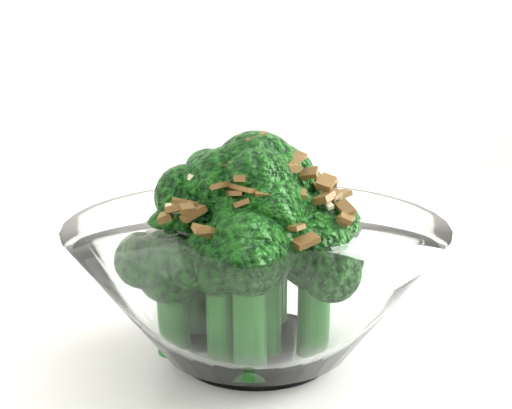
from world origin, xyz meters
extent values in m
cube|color=white|center=(-0.02, 0.01, 0.73)|extent=(1.28, 0.93, 0.04)
cylinder|color=white|center=(0.04, -0.11, 0.75)|extent=(0.09, 0.09, 0.01)
cylinder|color=#1A5A17|center=(0.04, -0.11, 0.80)|extent=(0.02, 0.02, 0.08)
sphere|color=#155810|center=(0.04, -0.11, 0.85)|extent=(0.05, 0.05, 0.05)
cylinder|color=#1A5A17|center=(0.05, -0.09, 0.80)|extent=(0.02, 0.02, 0.07)
sphere|color=#155810|center=(0.05, -0.09, 0.85)|extent=(0.05, 0.05, 0.05)
cylinder|color=#1A5A17|center=(0.02, -0.10, 0.80)|extent=(0.02, 0.02, 0.07)
sphere|color=#155810|center=(0.02, -0.10, 0.84)|extent=(0.05, 0.05, 0.05)
cylinder|color=#1A5A17|center=(0.04, -0.13, 0.80)|extent=(0.02, 0.02, 0.07)
sphere|color=#155810|center=(0.04, -0.13, 0.84)|extent=(0.04, 0.04, 0.04)
cylinder|color=#1A5A17|center=(0.07, -0.11, 0.79)|extent=(0.02, 0.02, 0.05)
sphere|color=#155810|center=(0.07, -0.11, 0.83)|extent=(0.04, 0.04, 0.04)
cylinder|color=#1A5A17|center=(0.00, -0.09, 0.79)|extent=(0.02, 0.02, 0.05)
sphere|color=#155810|center=(0.00, -0.09, 0.82)|extent=(0.04, 0.04, 0.04)
cylinder|color=#1A5A17|center=(0.06, -0.14, 0.79)|extent=(0.02, 0.02, 0.05)
sphere|color=#155810|center=(0.06, -0.14, 0.82)|extent=(0.04, 0.04, 0.04)
cylinder|color=#1A5A17|center=(0.01, -0.13, 0.79)|extent=(0.02, 0.02, 0.05)
sphere|color=#155810|center=(0.01, -0.13, 0.82)|extent=(0.04, 0.04, 0.04)
cylinder|color=#1A5A17|center=(0.08, -0.08, 0.78)|extent=(0.02, 0.02, 0.04)
sphere|color=#155810|center=(0.08, -0.08, 0.81)|extent=(0.04, 0.04, 0.04)
cylinder|color=#1A5A17|center=(-0.01, -0.12, 0.78)|extent=(0.02, 0.02, 0.04)
sphere|color=#155810|center=(-0.01, -0.12, 0.81)|extent=(0.04, 0.04, 0.04)
cylinder|color=#1A5A17|center=(0.04, -0.06, 0.78)|extent=(0.02, 0.02, 0.04)
sphere|color=#155810|center=(0.04, -0.06, 0.81)|extent=(0.04, 0.04, 0.04)
cylinder|color=#1A5A17|center=(0.02, -0.15, 0.79)|extent=(0.02, 0.02, 0.05)
sphere|color=#155810|center=(0.02, -0.15, 0.83)|extent=(0.04, 0.04, 0.04)
cube|color=brown|center=(0.05, -0.16, 0.83)|extent=(0.01, 0.01, 0.01)
cube|color=brown|center=(0.00, -0.06, 0.83)|extent=(0.01, 0.01, 0.00)
cube|color=brown|center=(0.04, -0.13, 0.86)|extent=(0.01, 0.01, 0.01)
cube|color=brown|center=(0.05, -0.07, 0.85)|extent=(0.02, 0.02, 0.01)
cube|color=brown|center=(0.03, -0.16, 0.83)|extent=(0.01, 0.01, 0.01)
cube|color=brown|center=(0.03, -0.13, 0.86)|extent=(0.01, 0.02, 0.01)
cube|color=brown|center=(0.07, -0.13, 0.85)|extent=(0.01, 0.01, 0.01)
cube|color=brown|center=(0.00, -0.13, 0.84)|extent=(0.01, 0.01, 0.00)
cube|color=brown|center=(0.03, -0.08, 0.86)|extent=(0.02, 0.01, 0.01)
cube|color=brown|center=(0.02, -0.14, 0.85)|extent=(0.01, 0.01, 0.01)
cube|color=brown|center=(0.03, -0.07, 0.85)|extent=(0.01, 0.01, 0.01)
cube|color=brown|center=(0.06, -0.10, 0.85)|extent=(0.01, 0.02, 0.01)
cube|color=brown|center=(0.08, -0.14, 0.84)|extent=(0.01, 0.01, 0.01)
cube|color=brown|center=(0.08, -0.06, 0.83)|extent=(0.01, 0.01, 0.00)
cube|color=brown|center=(0.00, -0.12, 0.85)|extent=(0.01, 0.01, 0.01)
cube|color=brown|center=(0.00, -0.15, 0.84)|extent=(0.01, 0.01, 0.01)
cube|color=brown|center=(-0.01, -0.12, 0.84)|extent=(0.01, 0.02, 0.01)
cube|color=brown|center=(0.02, -0.16, 0.84)|extent=(0.01, 0.01, 0.00)
cube|color=brown|center=(0.08, -0.14, 0.84)|extent=(0.01, 0.01, 0.01)
cube|color=brown|center=(0.00, -0.15, 0.84)|extent=(0.01, 0.01, 0.01)
cube|color=brown|center=(0.06, -0.12, 0.86)|extent=(0.02, 0.01, 0.01)
cube|color=brown|center=(0.00, -0.09, 0.85)|extent=(0.01, 0.01, 0.01)
cube|color=brown|center=(0.02, -0.14, 0.85)|extent=(0.01, 0.01, 0.01)
cube|color=brown|center=(0.02, -0.07, 0.85)|extent=(0.01, 0.01, 0.01)
cube|color=brown|center=(0.01, -0.06, 0.84)|extent=(0.01, 0.01, 0.01)
cube|color=brown|center=(0.07, -0.08, 0.85)|extent=(0.01, 0.02, 0.01)
cube|color=brown|center=(0.05, -0.13, 0.86)|extent=(0.01, 0.01, 0.00)
cube|color=brown|center=(0.04, -0.11, 0.88)|extent=(0.01, 0.01, 0.01)
cube|color=brown|center=(0.06, -0.12, 0.86)|extent=(0.01, 0.01, 0.01)
cube|color=brown|center=(0.03, -0.14, 0.85)|extent=(0.01, 0.02, 0.00)
cube|color=brown|center=(0.08, -0.09, 0.84)|extent=(0.01, 0.01, 0.01)
cube|color=brown|center=(0.07, -0.09, 0.85)|extent=(0.01, 0.01, 0.01)
cube|color=brown|center=(0.03, -0.12, 0.87)|extent=(0.02, 0.01, 0.01)
cube|color=brown|center=(0.07, -0.09, 0.85)|extent=(0.01, 0.01, 0.01)
cube|color=brown|center=(0.07, -0.11, 0.85)|extent=(0.01, 0.01, 0.01)
cube|color=brown|center=(0.06, -0.09, 0.86)|extent=(0.01, 0.01, 0.01)
cube|color=brown|center=(0.03, -0.12, 0.87)|extent=(0.02, 0.02, 0.01)
cube|color=brown|center=(0.05, -0.13, 0.85)|extent=(0.02, 0.01, 0.01)
cube|color=brown|center=(0.09, -0.10, 0.84)|extent=(0.02, 0.01, 0.01)
cube|color=brown|center=(0.02, -0.13, 0.86)|extent=(0.01, 0.01, 0.01)
cube|color=brown|center=(-0.01, -0.12, 0.84)|extent=(0.01, 0.02, 0.01)
cube|color=brown|center=(0.04, -0.10, 0.87)|extent=(0.01, 0.01, 0.01)
cube|color=brown|center=(0.07, -0.12, 0.85)|extent=(0.01, 0.02, 0.01)
cube|color=brown|center=(0.01, -0.06, 0.84)|extent=(0.01, 0.02, 0.01)
cube|color=brown|center=(0.05, -0.06, 0.84)|extent=(0.01, 0.02, 0.01)
cube|color=brown|center=(0.05, -0.12, 0.86)|extent=(0.01, 0.01, 0.01)
cube|color=brown|center=(0.07, -0.13, 0.85)|extent=(0.01, 0.01, 0.01)
cube|color=brown|center=(0.07, -0.15, 0.84)|extent=(0.01, 0.01, 0.00)
cube|color=brown|center=(0.08, -0.08, 0.84)|extent=(0.01, 0.01, 0.01)
cube|color=brown|center=(0.00, -0.13, 0.84)|extent=(0.01, 0.01, 0.01)
cube|color=brown|center=(0.02, -0.11, 0.86)|extent=(0.01, 0.02, 0.00)
cube|color=brown|center=(0.05, -0.15, 0.84)|extent=(0.01, 0.01, 0.01)
cube|color=brown|center=(0.03, -0.14, 0.85)|extent=(0.01, 0.01, 0.01)
cube|color=brown|center=(0.04, -0.07, 0.85)|extent=(0.02, 0.02, 0.01)
cube|color=beige|center=(0.08, -0.12, 0.84)|extent=(0.00, 0.01, 0.00)
cube|color=beige|center=(0.07, -0.06, 0.84)|extent=(0.00, 0.00, 0.00)
cube|color=beige|center=(0.00, -0.11, 0.85)|extent=(0.01, 0.01, 0.00)
cube|color=beige|center=(0.06, -0.10, 0.86)|extent=(0.01, 0.01, 0.01)
cube|color=beige|center=(0.02, -0.12, 0.86)|extent=(0.01, 0.01, 0.00)
cube|color=beige|center=(0.07, -0.10, 0.85)|extent=(0.01, 0.00, 0.00)
cube|color=beige|center=(0.00, -0.09, 0.85)|extent=(0.00, 0.00, 0.00)
cube|color=beige|center=(-0.01, -0.11, 0.84)|extent=(0.01, 0.01, 0.00)
cube|color=beige|center=(0.08, -0.09, 0.85)|extent=(0.01, 0.01, 0.00)
cube|color=beige|center=(0.04, -0.07, 0.85)|extent=(0.00, 0.00, 0.01)
cube|color=beige|center=(0.03, -0.10, 0.87)|extent=(0.01, 0.01, 0.00)
cube|color=beige|center=(0.01, -0.08, 0.85)|extent=(0.00, 0.00, 0.00)
cube|color=beige|center=(0.00, -0.07, 0.84)|extent=(0.00, 0.00, 0.00)
cube|color=beige|center=(0.05, -0.11, 0.87)|extent=(0.00, 0.00, 0.00)
cube|color=beige|center=(-0.01, -0.12, 0.84)|extent=(0.01, 0.01, 0.00)
cube|color=beige|center=(0.04, -0.13, 0.86)|extent=(0.00, 0.00, 0.00)
cube|color=beige|center=(-0.01, -0.09, 0.84)|extent=(0.00, 0.00, 0.00)
cube|color=beige|center=(0.02, -0.07, 0.85)|extent=(0.01, 0.01, 0.00)
cube|color=beige|center=(0.06, -0.09, 0.86)|extent=(0.01, 0.01, 0.01)
cube|color=beige|center=(0.03, -0.15, 0.84)|extent=(0.01, 0.01, 0.01)
cube|color=beige|center=(0.05, -0.06, 0.84)|extent=(0.00, 0.00, 0.00)
cube|color=beige|center=(0.04, -0.08, 0.86)|extent=(0.01, 0.01, 0.00)
cube|color=beige|center=(0.04, -0.14, 0.86)|extent=(0.01, 0.00, 0.00)
cube|color=beige|center=(0.00, -0.11, 0.86)|extent=(0.01, 0.01, 0.00)
cube|color=beige|center=(0.07, -0.14, 0.84)|extent=(0.00, 0.00, 0.00)
cube|color=beige|center=(0.07, -0.07, 0.84)|extent=(0.00, 0.00, 0.00)
camera|label=1|loc=(-0.05, -0.51, 0.94)|focal=55.00mm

